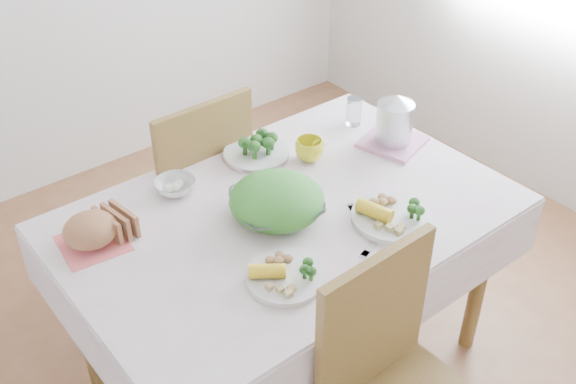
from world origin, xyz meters
TOP-DOWN VIEW (x-y plane):
  - floor at (0.00, 0.00)m, footprint 3.60×3.60m
  - dining_table at (0.00, 0.00)m, footprint 1.40×0.90m
  - tablecloth at (0.00, 0.00)m, footprint 1.50×1.00m
  - chair_far at (-0.03, 0.66)m, footprint 0.45×0.45m
  - salad_bowl at (-0.04, -0.00)m, footprint 0.37×0.37m
  - dinner_plate_left at (-0.22, -0.26)m, footprint 0.33×0.33m
  - dinner_plate_right at (0.24, -0.26)m, footprint 0.30×0.30m
  - broccoli_plate at (0.12, 0.34)m, footprint 0.33×0.33m
  - napkin at (-0.59, 0.25)m, footprint 0.22×0.22m
  - bread_loaf at (-0.59, 0.25)m, footprint 0.22×0.21m
  - fruit_bowl at (-0.24, 0.33)m, footprint 0.18×0.18m
  - yellow_mug at (0.27, 0.20)m, footprint 0.11×0.11m
  - glass_tumbler at (0.58, 0.29)m, footprint 0.06×0.06m
  - pink_tray at (0.59, 0.08)m, footprint 0.27×0.27m
  - electric_kettle at (0.59, 0.08)m, footprint 0.15×0.15m
  - fork_right at (0.15, -0.21)m, footprint 0.09×0.20m
  - knife at (0.12, -0.30)m, footprint 0.18×0.07m

SIDE VIEW (x-z plane):
  - floor at x=0.00m, z-range 0.00..0.00m
  - dining_table at x=0.00m, z-range 0.00..0.75m
  - chair_far at x=-0.03m, z-range -0.03..0.96m
  - tablecloth at x=0.00m, z-range 0.75..0.76m
  - napkin at x=-0.59m, z-range 0.76..0.77m
  - fork_right at x=0.15m, z-range 0.76..0.77m
  - knife at x=0.12m, z-range 0.76..0.77m
  - pink_tray at x=0.59m, z-range 0.76..0.78m
  - broccoli_plate at x=0.12m, z-range 0.76..0.78m
  - dinner_plate_left at x=-0.22m, z-range 0.76..0.78m
  - dinner_plate_right at x=0.24m, z-range 0.76..0.78m
  - fruit_bowl at x=-0.24m, z-range 0.76..0.81m
  - salad_bowl at x=-0.04m, z-range 0.76..0.84m
  - yellow_mug at x=0.27m, z-range 0.76..0.85m
  - bread_loaf at x=-0.59m, z-range 0.77..0.87m
  - glass_tumbler at x=0.58m, z-range 0.77..0.89m
  - electric_kettle at x=0.59m, z-range 0.78..0.98m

